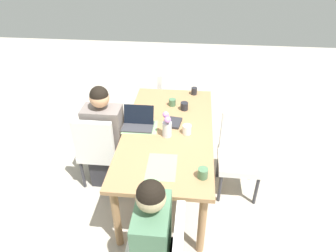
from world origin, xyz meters
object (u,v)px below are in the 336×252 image
Objects in this scene: dining_table at (168,137)px; person_head_right_left_near at (153,249)px; laptop_near_left_mid at (138,123)px; coffee_mug_near_left at (184,106)px; coffee_mug_far_left at (194,91)px; coffee_mug_centre_left at (203,173)px; coffee_mug_centre_right at (172,102)px; coffee_mug_near_right at (187,129)px; book_red_cover at (174,123)px; chair_head_left_left_far at (170,96)px; chair_near_left_mid at (99,147)px; chair_far_right_near at (239,151)px; person_near_left_mid at (106,141)px; flower_vase at (167,126)px.

dining_table is 1.53× the size of person_head_right_left_near.
person_head_right_left_near is (1.22, 0.01, -0.14)m from dining_table.
dining_table is 0.34m from laptop_near_left_mid.
coffee_mug_near_left is 0.40m from coffee_mug_far_left.
coffee_mug_centre_left reaches higher than coffee_mug_centre_right.
person_head_right_left_near is 12.63× the size of coffee_mug_near_right.
coffee_mug_centre_right is 0.41× the size of book_red_cover.
person_head_right_left_near is 1.33m from laptop_near_left_mid.
coffee_mug_centre_right is (0.70, 0.09, 0.30)m from chair_head_left_left_far.
coffee_mug_centre_left is (1.88, 0.45, 0.30)m from chair_head_left_left_far.
laptop_near_left_mid is at bearing -165.51° from person_head_right_left_near.
chair_near_left_mid is 1.34m from coffee_mug_far_left.
coffee_mug_centre_left is at bearing 29.81° from book_red_cover.
coffee_mug_near_right is at bearing 50.16° from book_red_cover.
chair_head_left_left_far is at bearing -166.92° from coffee_mug_near_right.
coffee_mug_centre_right is (-0.45, -0.77, 0.30)m from chair_far_right_near.
coffee_mug_near_right is 1.03× the size of coffee_mug_centre_left.
chair_far_right_near is 0.96m from coffee_mug_far_left.
person_near_left_mid is 13.06× the size of coffee_mug_centre_left.
coffee_mug_near_right is at bearing 19.75° from coffee_mug_centre_right.
coffee_mug_near_right reaches higher than coffee_mug_centre_right.
laptop_near_left_mid reaches higher than coffee_mug_near_left.
coffee_mug_centre_left is 1.03× the size of coffee_mug_far_left.
coffee_mug_centre_right is at bearing 7.56° from chair_head_left_left_far.
person_near_left_mid is (-0.07, 0.06, 0.03)m from chair_near_left_mid.
laptop_near_left_mid is at bearing 99.24° from chair_near_left_mid.
flower_vase is at bearing 4.19° from chair_head_left_left_far.
chair_near_left_mid is at bearing -28.10° from chair_head_left_left_far.
person_near_left_mid is 1.33× the size of chair_head_left_left_far.
chair_far_right_near reaches higher than coffee_mug_near_left.
coffee_mug_near_right is (0.08, 0.51, 0.00)m from laptop_near_left_mid.
book_red_cover is (-0.16, -0.14, -0.03)m from coffee_mug_near_right.
person_near_left_mid is 0.94m from coffee_mug_near_right.
coffee_mug_centre_right is at bearing -179.64° from person_head_right_left_near.
chair_near_left_mid is at bearing -80.76° from laptop_near_left_mid.
chair_far_right_near is (1.15, 0.86, 0.00)m from chair_head_left_left_far.
person_near_left_mid is at bearing -93.71° from dining_table.
coffee_mug_centre_right is at bearing -39.34° from coffee_mug_far_left.
book_red_cover is (1.09, 0.15, 0.27)m from chair_head_left_left_far.
chair_far_right_near is at bearing 150.59° from coffee_mug_centre_left.
chair_far_right_near reaches higher than book_red_cover.
person_head_right_left_near is 1.48m from chair_far_right_near.
coffee_mug_near_right is (-0.06, 0.19, -0.08)m from flower_vase.
laptop_near_left_mid reaches higher than dining_table.
chair_head_left_left_far is 1.37m from flower_vase.
chair_head_left_left_far is (-1.24, 0.66, 0.00)m from chair_near_left_mid.
coffee_mug_near_left is at bearing 130.12° from laptop_near_left_mid.
chair_near_left_mid is 1.41m from chair_head_left_left_far.
coffee_mug_centre_right is (-0.47, 0.31, -0.00)m from laptop_near_left_mid.
flower_vase reaches higher than coffee_mug_near_left.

